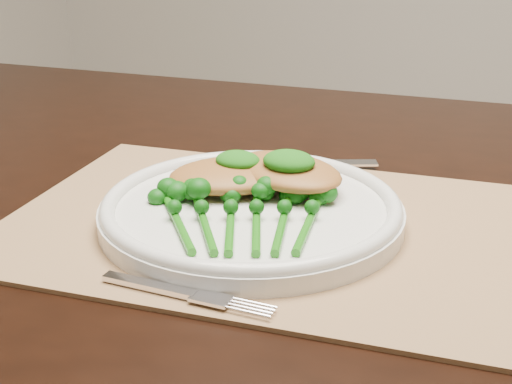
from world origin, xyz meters
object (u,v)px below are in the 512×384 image
at_px(chicken_fillet_left, 234,175).
at_px(placemat, 258,223).
at_px(broccolini_bundle, 243,223).
at_px(dinner_plate, 251,209).

bearing_deg(chicken_fillet_left, placemat, -74.17).
bearing_deg(broccolini_bundle, dinner_plate, 82.61).
bearing_deg(placemat, chicken_fillet_left, 135.52).
xyz_separation_m(placemat, broccolini_bundle, (0.01, -0.05, 0.02)).
height_order(placemat, dinner_plate, dinner_plate).
height_order(chicken_fillet_left, broccolini_bundle, chicken_fillet_left).
bearing_deg(chicken_fillet_left, dinner_plate, -81.41).
distance_m(dinner_plate, broccolini_bundle, 0.05).
bearing_deg(dinner_plate, broccolini_bundle, -72.11).
bearing_deg(broccolini_bundle, chicken_fillet_left, 96.62).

